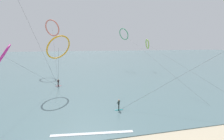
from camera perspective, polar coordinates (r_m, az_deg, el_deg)
sea_water at (r=117.65m, az=-9.82°, el=3.78°), size 400.00×200.00×0.08m
surfer_teal at (r=27.30m, az=2.22°, el=-11.44°), size 1.40×0.69×1.70m
surfer_crimson at (r=43.56m, az=-17.07°, el=-4.07°), size 1.40×0.73×1.70m
kite_coral at (r=62.56m, az=-18.88°, el=12.82°), size 5.69×22.24×17.82m
kite_lime at (r=68.66m, az=11.47°, el=8.31°), size 1.34×41.47×11.68m
kite_amber at (r=37.48m, az=-17.02°, el=7.08°), size 5.96×7.81×11.82m
kite_emerald at (r=71.36m, az=3.89°, el=11.57°), size 3.84×47.95×15.95m
kite_magenta at (r=35.63m, az=-31.90°, el=4.09°), size 10.15×11.17×10.12m
wave_crest_mid at (r=21.28m, az=-6.38°, el=-19.96°), size 9.34×1.66×0.12m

